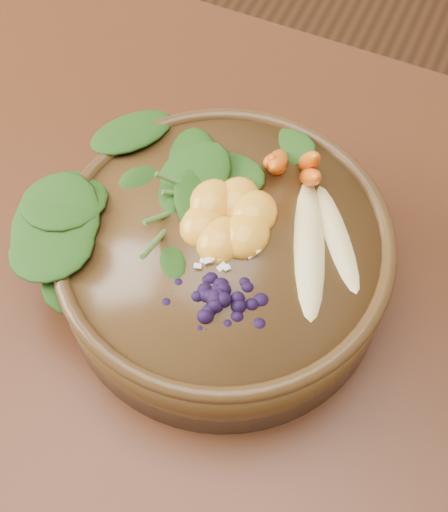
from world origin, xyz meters
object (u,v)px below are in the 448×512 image
Objects in this scene: dining_table at (37,296)px; mandarin_cluster at (229,209)px; banana_halves at (325,233)px; kale_heap at (180,161)px; blueberry_pile at (220,288)px; carrot_cluster at (295,141)px; stoneware_bowl at (224,261)px.

mandarin_cluster is (0.21, 0.08, 0.20)m from dining_table.
banana_halves reaches higher than dining_table.
blueberry_pile is at bearing -50.04° from kale_heap.
dining_table is 0.27m from kale_heap.
blueberry_pile is (0.03, -0.08, 0.00)m from mandarin_cluster.
carrot_cluster is (0.24, 0.16, 0.22)m from dining_table.
carrot_cluster is 0.87× the size of mandarin_cluster.
carrot_cluster is (0.03, 0.10, 0.09)m from stoneware_bowl.
dining_table is at bearing -164.73° from carrot_cluster.
dining_table is 0.31m from blueberry_pile.
dining_table is 8.82× the size of banana_halves.
stoneware_bowl is 3.15× the size of mandarin_cluster.
mandarin_cluster is at bearing 20.68° from dining_table.
dining_table is 10.70× the size of blueberry_pile.
blueberry_pile is (-0.00, -0.16, -0.02)m from carrot_cluster.
carrot_cluster is at bearing 68.35° from mandarin_cluster.
carrot_cluster reaches higher than blueberry_pile.
blueberry_pile reaches higher than mandarin_cluster.
kale_heap is 0.16m from banana_halves.
carrot_cluster is at bearing 33.42° from dining_table.
banana_halves is (0.30, 0.09, 0.20)m from dining_table.
kale_heap is at bearing 156.37° from mandarin_cluster.
carrot_cluster is at bearing 74.47° from stoneware_bowl.
blueberry_pile is at bearing -68.98° from stoneware_bowl.
mandarin_cluster is at bearing 170.25° from banana_halves.
dining_table is 17.93× the size of carrot_cluster.
dining_table is at bearing 178.97° from banana_halves.
banana_halves is (0.16, -0.01, -0.01)m from kale_heap.
banana_halves is (0.09, 0.03, 0.06)m from stoneware_bowl.
blueberry_pile is at bearing -109.55° from carrot_cluster.
kale_heap reaches higher than mandarin_cluster.
kale_heap is 2.38× the size of carrot_cluster.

